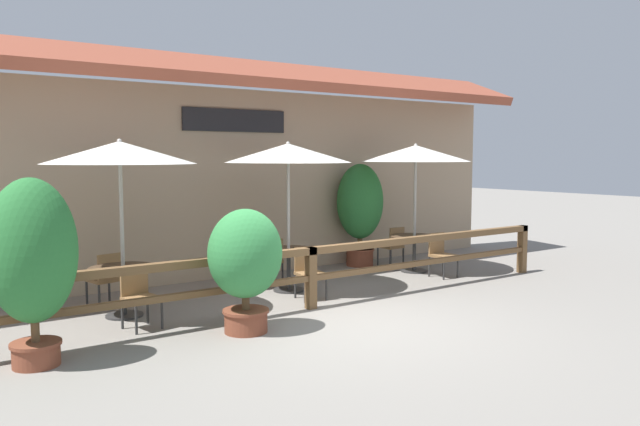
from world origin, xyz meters
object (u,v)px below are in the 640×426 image
chair_near_wallside (106,277)px  chair_far_wallside (393,245)px  patio_umbrella_near (120,153)px  patio_umbrella_far (416,154)px  chair_middle_wallside (270,259)px  potted_plant_entrance_palm (245,260)px  chair_far_streetside (441,253)px  chair_near_streetside (139,294)px  potted_plant_small_flowering (32,257)px  dining_table_far (414,243)px  patio_umbrella_middle (288,153)px  dining_table_middle (289,257)px  potted_plant_tall_tropical (360,206)px  dining_table_near (123,277)px  chair_middle_streetside (309,270)px

chair_near_wallside → chair_far_wallside: 5.99m
patio_umbrella_near → patio_umbrella_far: (5.92, 0.12, 0.00)m
chair_middle_wallside → potted_plant_entrance_palm: size_ratio=0.51×
potted_plant_entrance_palm → chair_far_streetside: bearing=13.6°
patio_umbrella_near → chair_near_streetside: patio_umbrella_near is taller
chair_far_streetside → potted_plant_small_flowering: size_ratio=0.40×
dining_table_far → potted_plant_entrance_palm: bearing=-159.0°
chair_near_streetside → chair_middle_wallside: bearing=17.2°
chair_far_wallside → potted_plant_entrance_palm: size_ratio=0.51×
patio_umbrella_middle → potted_plant_entrance_palm: (-1.83, -1.82, -1.41)m
chair_near_streetside → patio_umbrella_middle: 3.57m
dining_table_middle → patio_umbrella_far: bearing=1.0°
chair_near_streetside → potted_plant_small_flowering: bearing=-159.9°
chair_near_wallside → dining_table_far: (5.95, -0.62, 0.12)m
patio_umbrella_near → potted_plant_entrance_palm: patio_umbrella_near is taller
patio_umbrella_near → patio_umbrella_middle: 2.89m
dining_table_middle → potted_plant_tall_tropical: 2.94m
patio_umbrella_near → dining_table_far: bearing=1.2°
dining_table_near → chair_middle_streetside: chair_middle_streetside is taller
dining_table_near → chair_middle_wallside: size_ratio=1.16×
chair_middle_wallside → chair_far_streetside: size_ratio=1.00×
dining_table_middle → potted_plant_entrance_palm: (-1.83, -1.82, 0.39)m
patio_umbrella_near → patio_umbrella_middle: bearing=1.4°
patio_umbrella_middle → chair_middle_streetside: patio_umbrella_middle is taller
chair_near_streetside → dining_table_middle: size_ratio=0.86×
chair_near_wallside → potted_plant_small_flowering: size_ratio=0.40×
dining_table_near → chair_near_wallside: 0.75m
dining_table_near → potted_plant_entrance_palm: (1.06, -1.75, 0.39)m
chair_near_streetside → chair_far_streetside: same height
potted_plant_entrance_palm → dining_table_middle: bearing=44.9°
dining_table_middle → chair_far_streetside: size_ratio=1.16×
dining_table_middle → chair_middle_wallside: chair_middle_wallside is taller
chair_middle_streetside → chair_far_wallside: same height
patio_umbrella_near → chair_near_wallside: patio_umbrella_near is taller
patio_umbrella_near → potted_plant_entrance_palm: 2.48m
chair_near_wallside → potted_plant_small_flowering: (-1.46, -2.32, 0.76)m
chair_near_wallside → chair_middle_wallside: (2.96, 0.02, 0.00)m
dining_table_middle → chair_near_wallside: bearing=167.1°
patio_umbrella_far → potted_plant_entrance_palm: patio_umbrella_far is taller
patio_umbrella_near → chair_middle_wallside: 3.57m
patio_umbrella_near → patio_umbrella_middle: size_ratio=1.00×
potted_plant_small_flowering → chair_middle_streetside: bearing=12.5°
chair_middle_wallside → patio_umbrella_far: 3.61m
dining_table_near → dining_table_middle: size_ratio=1.00×
dining_table_middle → chair_far_streetside: chair_far_streetside is taller
patio_umbrella_near → potted_plant_entrance_palm: size_ratio=1.57×
chair_far_streetside → dining_table_middle: bearing=168.5°
potted_plant_small_flowering → dining_table_middle: bearing=20.6°
patio_umbrella_middle → chair_middle_wallside: 2.03m
dining_table_near → chair_far_wallside: size_ratio=1.16×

